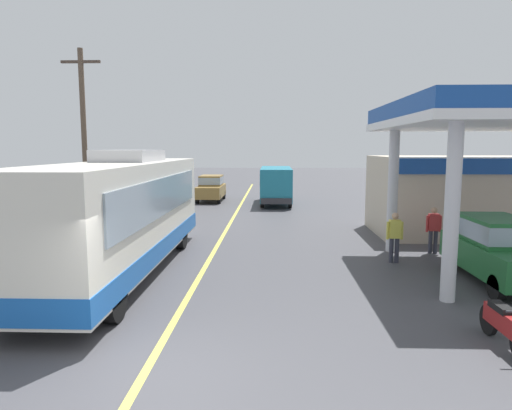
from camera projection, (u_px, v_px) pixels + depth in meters
ground at (237, 210)px, 27.29m from camera, size 120.00×120.00×0.00m
lane_divider_stripe at (230, 224)px, 22.33m from camera, size 0.16×50.00×0.01m
coach_bus_main at (121, 216)px, 13.47m from camera, size 2.60×11.04×3.69m
gas_station_roadside at (479, 177)px, 17.51m from camera, size 9.10×11.95×5.10m
car_at_pump at (498, 246)px, 12.59m from camera, size 1.70×4.20×1.82m
minibus_opposing_lane at (276, 182)px, 30.34m from camera, size 2.04×6.13×2.44m
motorcycle_parked_forecourt at (504, 324)px, 8.50m from camera, size 0.55×1.80×0.92m
pedestrian_near_pump at (395, 235)px, 14.74m from camera, size 0.55×0.22×1.66m
pedestrian_by_shop at (434, 228)px, 16.07m from camera, size 0.55×0.22×1.66m
car_trailing_behind_bus at (211, 187)px, 32.11m from camera, size 1.70×4.20×1.82m
utility_pole_roadside at (84, 136)px, 20.81m from camera, size 1.80×0.24×8.23m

